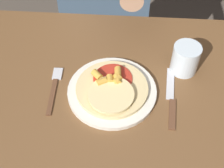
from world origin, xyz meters
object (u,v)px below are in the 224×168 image
knife (171,98)px  fork (54,87)px  drinking_glass (185,59)px  dining_table (116,118)px  plate (112,91)px  pizza (112,88)px

knife → fork: bearing=177.1°
knife → drinking_glass: size_ratio=2.39×
dining_table → fork: size_ratio=5.28×
plate → pizza: (-0.00, -0.00, 0.02)m
pizza → fork: 0.17m
plate → dining_table: bearing=27.4°
dining_table → knife: size_ratio=4.19×
pizza → fork: pizza is taller
dining_table → fork: bearing=179.7°
drinking_glass → fork: bearing=-165.5°
dining_table → knife: (0.16, -0.02, 0.15)m
dining_table → fork: 0.24m
plate → pizza: 0.02m
pizza → drinking_glass: size_ratio=2.25×
plate → drinking_glass: (0.21, 0.11, 0.04)m
pizza → knife: (0.17, -0.01, -0.02)m
dining_table → drinking_glass: (0.20, 0.10, 0.19)m
dining_table → knife: knife is taller
plate → pizza: bearing=-102.6°
fork → drinking_glass: (0.38, 0.10, 0.04)m
dining_table → drinking_glass: drinking_glass is taller
plate → pizza: size_ratio=1.24×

